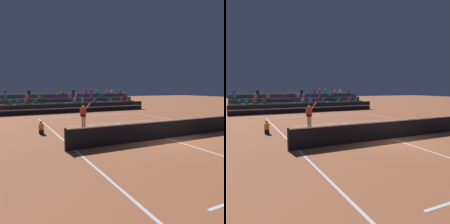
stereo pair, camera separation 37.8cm
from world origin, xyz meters
The scene contains 8 objects.
ground_plane centered at (0.00, 0.00, 0.00)m, with size 120.00×120.00×0.00m, color #AD603D.
court_lines centered at (0.00, 0.00, 0.00)m, with size 11.10×23.90×0.01m.
tennis_net centered at (0.00, 0.00, 0.54)m, with size 12.00×0.10×1.10m.
sponsor_banner_wall centered at (0.00, 15.96, 0.55)m, with size 18.00×0.26×1.10m.
bleacher_stand centered at (0.01, 19.12, 0.84)m, with size 17.88×3.80×2.83m.
ball_kid_courtside centered at (-6.35, 4.54, 0.33)m, with size 0.30×0.36×0.84m.
tennis_player centered at (-3.24, 5.22, 0.98)m, with size 0.86×0.97×2.38m.
tennis_ball centered at (1.64, 6.98, 0.03)m, with size 0.07×0.07×0.07m, color #C6DB33.
Camera 2 is at (-8.08, -10.00, 2.93)m, focal length 35.00 mm.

